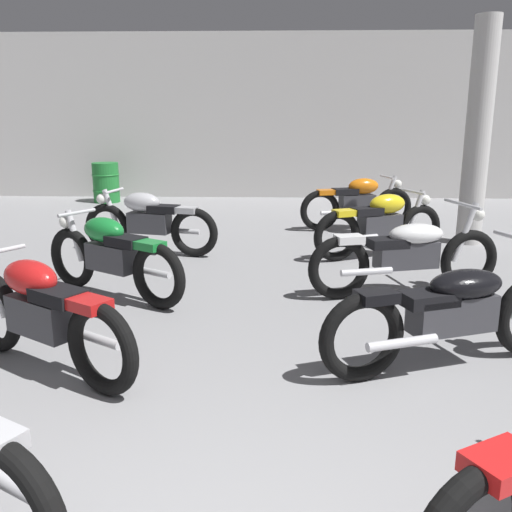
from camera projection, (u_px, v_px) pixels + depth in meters
back_wall at (268, 117)px, 12.66m from camera, size 13.11×0.24×3.60m
support_pillar at (478, 134)px, 8.07m from camera, size 0.36×0.36×3.20m
motorcycle_left_row_1 at (41, 313)px, 4.18m from camera, size 1.72×1.15×0.88m
motorcycle_left_row_2 at (111, 255)px, 5.87m from camera, size 1.73×1.13×0.88m
motorcycle_left_row_3 at (149, 221)px, 7.71m from camera, size 1.94×0.63×0.88m
motorcycle_right_row_1 at (454, 311)px, 4.23m from camera, size 2.08×0.95×0.97m
motorcycle_right_row_2 at (408, 253)px, 5.97m from camera, size 2.13×0.84×0.97m
motorcycle_right_row_3 at (381, 223)px, 7.55m from camera, size 1.85×0.89×0.88m
motorcycle_right_row_4 at (358, 202)px, 9.38m from camera, size 1.93×0.70×0.88m
oil_drum at (106, 182)px, 12.23m from camera, size 0.59×0.59×0.85m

